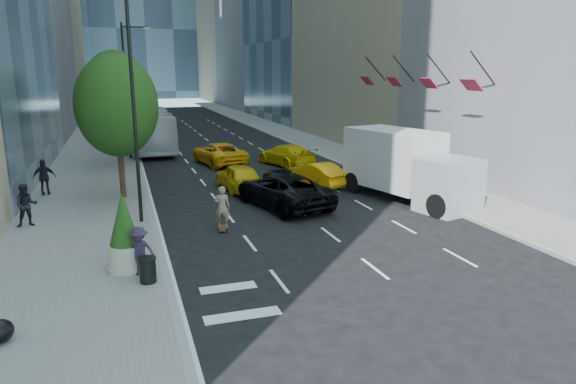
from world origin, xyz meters
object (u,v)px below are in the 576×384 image
object	(u,v)px
box_truck	(407,166)
trash_can	(148,270)
black_sedan_lincoln	(283,190)
city_bus	(148,128)
planter_shrub	(124,233)
skateboarder	(222,210)
black_sedan_mercedes	(280,180)

from	to	relation	value
box_truck	trash_can	size ratio (longest dim) A/B	10.19
black_sedan_lincoln	city_bus	size ratio (longest dim) A/B	0.46
city_bus	box_truck	size ratio (longest dim) A/B	1.64
box_truck	trash_can	distance (m)	15.66
planter_shrub	skateboarder	bearing A→B (deg)	43.13
planter_shrub	black_sedan_lincoln	bearing A→B (deg)	41.21
city_bus	planter_shrub	bearing A→B (deg)	-97.05
black_sedan_lincoln	box_truck	bearing A→B (deg)	160.25
black_sedan_lincoln	black_sedan_mercedes	world-z (taller)	black_sedan_lincoln
planter_shrub	city_bus	bearing A→B (deg)	85.16
skateboarder	city_bus	bearing A→B (deg)	-71.49
black_sedan_lincoln	box_truck	distance (m)	6.72
black_sedan_lincoln	box_truck	world-z (taller)	box_truck
skateboarder	black_sedan_lincoln	bearing A→B (deg)	-126.18
skateboarder	trash_can	xyz separation A→B (m)	(-3.40, -5.11, -0.37)
trash_can	box_truck	bearing A→B (deg)	28.48
black_sedan_lincoln	planter_shrub	distance (m)	10.29
box_truck	planter_shrub	xyz separation A→B (m)	(-14.34, -6.10, -0.42)
black_sedan_lincoln	skateboarder	bearing A→B (deg)	24.99
box_truck	skateboarder	bearing A→B (deg)	178.26
black_sedan_mercedes	city_bus	world-z (taller)	city_bus
skateboarder	black_sedan_mercedes	size ratio (longest dim) A/B	0.39
box_truck	black_sedan_mercedes	bearing A→B (deg)	133.45
box_truck	planter_shrub	world-z (taller)	box_truck
black_sedan_mercedes	city_bus	bearing A→B (deg)	-58.11
black_sedan_mercedes	box_truck	world-z (taller)	box_truck
black_sedan_mercedes	box_truck	xyz separation A→B (m)	(5.85, -3.67, 1.16)
city_bus	black_sedan_lincoln	bearing A→B (deg)	-78.61
black_sedan_mercedes	box_truck	bearing A→B (deg)	161.99
black_sedan_lincoln	trash_can	xyz separation A→B (m)	(-7.10, -8.11, -0.30)
city_bus	trash_can	xyz separation A→B (m)	(-1.80, -30.02, -1.29)
trash_can	planter_shrub	world-z (taller)	planter_shrub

